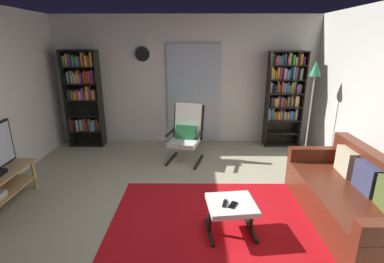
{
  "coord_description": "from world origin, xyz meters",
  "views": [
    {
      "loc": [
        0.17,
        -2.97,
        2.08
      ],
      "look_at": [
        0.14,
        1.11,
        0.78
      ],
      "focal_mm": 26.33,
      "sensor_mm": 36.0,
      "label": 1
    }
  ],
  "objects_px": {
    "lounge_armchair": "(186,132)",
    "ottoman": "(231,208)",
    "wall_clock": "(142,54)",
    "leather_sofa": "(352,198)",
    "tv_remote": "(225,203)",
    "bookshelf_near_sofa": "(284,93)",
    "floor_lamp_by_shelf": "(314,80)",
    "cell_phone": "(233,205)",
    "bookshelf_near_tv": "(83,94)"
  },
  "relations": [
    {
      "from": "leather_sofa",
      "to": "ottoman",
      "type": "distance_m",
      "value": 1.5
    },
    {
      "from": "leather_sofa",
      "to": "wall_clock",
      "type": "distance_m",
      "value": 4.35
    },
    {
      "from": "lounge_armchair",
      "to": "tv_remote",
      "type": "relative_size",
      "value": 7.1
    },
    {
      "from": "tv_remote",
      "to": "lounge_armchair",
      "type": "bearing_deg",
      "value": 116.08
    },
    {
      "from": "bookshelf_near_tv",
      "to": "leather_sofa",
      "type": "xyz_separation_m",
      "value": [
        4.12,
        -2.63,
        -0.77
      ]
    },
    {
      "from": "bookshelf_near_tv",
      "to": "ottoman",
      "type": "distance_m",
      "value": 3.98
    },
    {
      "from": "leather_sofa",
      "to": "ottoman",
      "type": "relative_size",
      "value": 3.37
    },
    {
      "from": "cell_phone",
      "to": "tv_remote",
      "type": "bearing_deg",
      "value": -167.85
    },
    {
      "from": "ottoman",
      "to": "wall_clock",
      "type": "distance_m",
      "value": 3.72
    },
    {
      "from": "lounge_armchair",
      "to": "cell_phone",
      "type": "distance_m",
      "value": 2.24
    },
    {
      "from": "lounge_armchair",
      "to": "ottoman",
      "type": "distance_m",
      "value": 2.18
    },
    {
      "from": "bookshelf_near_sofa",
      "to": "lounge_armchair",
      "type": "distance_m",
      "value": 2.19
    },
    {
      "from": "cell_phone",
      "to": "wall_clock",
      "type": "relative_size",
      "value": 0.48
    },
    {
      "from": "bookshelf_near_sofa",
      "to": "wall_clock",
      "type": "height_order",
      "value": "wall_clock"
    },
    {
      "from": "tv_remote",
      "to": "wall_clock",
      "type": "distance_m",
      "value": 3.69
    },
    {
      "from": "leather_sofa",
      "to": "tv_remote",
      "type": "height_order",
      "value": "leather_sofa"
    },
    {
      "from": "floor_lamp_by_shelf",
      "to": "tv_remote",
      "type": "bearing_deg",
      "value": -128.15
    },
    {
      "from": "floor_lamp_by_shelf",
      "to": "leather_sofa",
      "type": "bearing_deg",
      "value": -95.26
    },
    {
      "from": "tv_remote",
      "to": "floor_lamp_by_shelf",
      "type": "relative_size",
      "value": 0.08
    },
    {
      "from": "bookshelf_near_sofa",
      "to": "wall_clock",
      "type": "relative_size",
      "value": 6.62
    },
    {
      "from": "lounge_armchair",
      "to": "floor_lamp_by_shelf",
      "type": "bearing_deg",
      "value": 1.85
    },
    {
      "from": "lounge_armchair",
      "to": "floor_lamp_by_shelf",
      "type": "height_order",
      "value": "floor_lamp_by_shelf"
    },
    {
      "from": "bookshelf_near_sofa",
      "to": "wall_clock",
      "type": "xyz_separation_m",
      "value": [
        -2.85,
        0.15,
        0.75
      ]
    },
    {
      "from": "lounge_armchair",
      "to": "ottoman",
      "type": "relative_size",
      "value": 1.79
    },
    {
      "from": "tv_remote",
      "to": "floor_lamp_by_shelf",
      "type": "xyz_separation_m",
      "value": [
        1.73,
        2.21,
        1.06
      ]
    },
    {
      "from": "bookshelf_near_tv",
      "to": "tv_remote",
      "type": "bearing_deg",
      "value": -48.55
    },
    {
      "from": "cell_phone",
      "to": "lounge_armchair",
      "type": "bearing_deg",
      "value": 131.87
    },
    {
      "from": "tv_remote",
      "to": "cell_phone",
      "type": "bearing_deg",
      "value": -1.58
    },
    {
      "from": "bookshelf_near_tv",
      "to": "bookshelf_near_sofa",
      "type": "xyz_separation_m",
      "value": [
        4.05,
        0.04,
        0.03
      ]
    },
    {
      "from": "bookshelf_near_sofa",
      "to": "leather_sofa",
      "type": "relative_size",
      "value": 1.0
    },
    {
      "from": "bookshelf_near_tv",
      "to": "floor_lamp_by_shelf",
      "type": "height_order",
      "value": "bookshelf_near_tv"
    },
    {
      "from": "bookshelf_near_sofa",
      "to": "tv_remote",
      "type": "height_order",
      "value": "bookshelf_near_sofa"
    },
    {
      "from": "lounge_armchair",
      "to": "wall_clock",
      "type": "height_order",
      "value": "wall_clock"
    },
    {
      "from": "leather_sofa",
      "to": "floor_lamp_by_shelf",
      "type": "distance_m",
      "value": 2.25
    },
    {
      "from": "ottoman",
      "to": "wall_clock",
      "type": "relative_size",
      "value": 1.97
    },
    {
      "from": "floor_lamp_by_shelf",
      "to": "bookshelf_near_sofa",
      "type": "bearing_deg",
      "value": 108.76
    },
    {
      "from": "leather_sofa",
      "to": "floor_lamp_by_shelf",
      "type": "xyz_separation_m",
      "value": [
        0.18,
        1.93,
        1.15
      ]
    },
    {
      "from": "bookshelf_near_tv",
      "to": "ottoman",
      "type": "height_order",
      "value": "bookshelf_near_tv"
    },
    {
      "from": "ottoman",
      "to": "bookshelf_near_tv",
      "type": "bearing_deg",
      "value": 132.64
    },
    {
      "from": "tv_remote",
      "to": "bookshelf_near_tv",
      "type": "bearing_deg",
      "value": 144.97
    },
    {
      "from": "lounge_armchair",
      "to": "tv_remote",
      "type": "distance_m",
      "value": 2.19
    },
    {
      "from": "bookshelf_near_sofa",
      "to": "lounge_armchair",
      "type": "height_order",
      "value": "bookshelf_near_sofa"
    },
    {
      "from": "wall_clock",
      "to": "ottoman",
      "type": "bearing_deg",
      "value": -64.7
    },
    {
      "from": "cell_phone",
      "to": "floor_lamp_by_shelf",
      "type": "distance_m",
      "value": 2.97
    },
    {
      "from": "bookshelf_near_tv",
      "to": "wall_clock",
      "type": "xyz_separation_m",
      "value": [
        1.2,
        0.19,
        0.78
      ]
    },
    {
      "from": "bookshelf_near_sofa",
      "to": "floor_lamp_by_shelf",
      "type": "bearing_deg",
      "value": -71.24
    },
    {
      "from": "tv_remote",
      "to": "floor_lamp_by_shelf",
      "type": "height_order",
      "value": "floor_lamp_by_shelf"
    },
    {
      "from": "tv_remote",
      "to": "floor_lamp_by_shelf",
      "type": "bearing_deg",
      "value": 65.37
    },
    {
      "from": "bookshelf_near_sofa",
      "to": "lounge_armchair",
      "type": "relative_size",
      "value": 1.88
    },
    {
      "from": "leather_sofa",
      "to": "floor_lamp_by_shelf",
      "type": "height_order",
      "value": "floor_lamp_by_shelf"
    }
  ]
}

